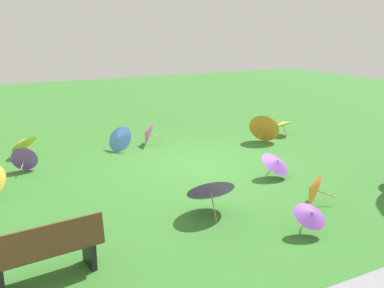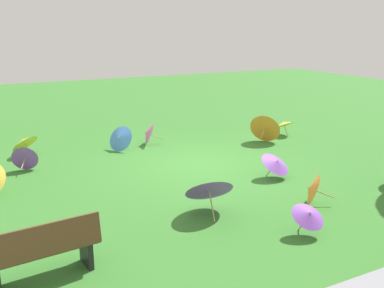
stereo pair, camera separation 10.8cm
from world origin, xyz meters
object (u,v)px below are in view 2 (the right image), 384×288
object	(u,v)px
parasol_purple_0	(276,163)
parasol_purple_2	(25,157)
parasol_yellow_2	(284,124)
parasol_orange_0	(266,127)
parasol_blue_2	(119,138)
parasol_yellow_1	(24,142)
parasol_purple_1	(208,187)
park_bench	(43,250)
parasol_purple_3	(309,215)
parasol_orange_2	(311,189)
parasol_pink_0	(148,133)

from	to	relation	value
parasol_purple_0	parasol_purple_2	distance (m)	6.20
parasol_yellow_2	parasol_orange_0	distance (m)	1.13
parasol_purple_0	parasol_blue_2	distance (m)	4.76
parasol_orange_0	parasol_yellow_1	bearing A→B (deg)	-15.54
parasol_purple_1	parasol_blue_2	distance (m)	5.05
park_bench	parasol_blue_2	world-z (taller)	park_bench
parasol_purple_1	parasol_purple_2	bearing A→B (deg)	-57.62
parasol_purple_1	parasol_blue_2	world-z (taller)	parasol_purple_1
parasol_purple_3	parasol_orange_0	world-z (taller)	parasol_orange_0
parasol_purple_1	parasol_purple_0	bearing A→B (deg)	-157.10
parasol_purple_1	parasol_orange_2	size ratio (longest dim) A/B	1.55
parasol_orange_0	park_bench	bearing A→B (deg)	33.21
park_bench	parasol_purple_1	xyz separation A→B (m)	(-3.21, -0.97, 0.06)
parasol_pink_0	parasol_purple_3	bearing A→B (deg)	91.74
parasol_pink_0	parasol_yellow_1	bearing A→B (deg)	-8.78
park_bench	parasol_blue_2	xyz separation A→B (m)	(-3.08, -6.02, -0.10)
parasol_yellow_2	parasol_orange_0	xyz separation A→B (m)	(1.04, 0.42, 0.08)
parasol_orange_0	parasol_blue_2	distance (m)	4.51
parasol_purple_3	parasol_orange_2	world-z (taller)	parasol_orange_2
parasol_pink_0	parasol_yellow_2	bearing A→B (deg)	167.83
parasol_purple_0	parasol_purple_2	size ratio (longest dim) A/B	1.28
parasol_purple_3	parasol_blue_2	bearing A→B (deg)	-79.94
parasol_yellow_2	parasol_blue_2	bearing A→B (deg)	-7.65
parasol_orange_2	parasol_blue_2	bearing A→B (deg)	-68.69
parasol_purple_2	parasol_orange_2	distance (m)	6.94
parasol_purple_0	parasol_purple_2	bearing A→B (deg)	-33.03
parasol_purple_2	parasol_yellow_2	bearing A→B (deg)	179.46
park_bench	parasol_yellow_1	size ratio (longest dim) A/B	1.64
parasol_purple_3	parasol_orange_0	xyz separation A→B (m)	(-3.18, -5.53, 0.09)
parasol_purple_0	parasol_yellow_2	distance (m)	4.38
park_bench	parasol_purple_3	size ratio (longest dim) A/B	2.73
parasol_purple_0	parasol_yellow_1	bearing A→B (deg)	-43.49
parasol_yellow_1	parasol_orange_2	bearing A→B (deg)	126.45
parasol_purple_0	parasol_blue_2	size ratio (longest dim) A/B	0.98
park_bench	parasol_yellow_1	world-z (taller)	park_bench
parasol_purple_0	parasol_yellow_2	size ratio (longest dim) A/B	1.21
parasol_purple_0	parasol_orange_2	bearing A→B (deg)	77.71
parasol_orange_2	parasol_purple_2	bearing A→B (deg)	-45.64
parasol_purple_0	parasol_purple_1	xyz separation A→B (m)	(2.41, 1.02, 0.14)
parasol_yellow_2	parasol_orange_0	world-z (taller)	parasol_orange_0
parasol_purple_0	parasol_purple_2	xyz separation A→B (m)	(5.20, -3.38, -0.06)
parasol_purple_0	parasol_purple_3	distance (m)	2.97
parasol_orange_0	parasol_yellow_2	bearing A→B (deg)	-158.11
parasol_pink_0	parasol_yellow_1	size ratio (longest dim) A/B	0.81
park_bench	parasol_purple_0	world-z (taller)	park_bench
parasol_purple_1	parasol_purple_3	size ratio (longest dim) A/B	1.81
parasol_blue_2	parasol_yellow_2	bearing A→B (deg)	172.35
parasol_purple_1	parasol_purple_2	xyz separation A→B (m)	(2.79, -4.40, -0.19)
parasol_yellow_2	parasol_orange_2	size ratio (longest dim) A/B	1.07
parasol_purple_1	parasol_yellow_1	distance (m)	6.39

